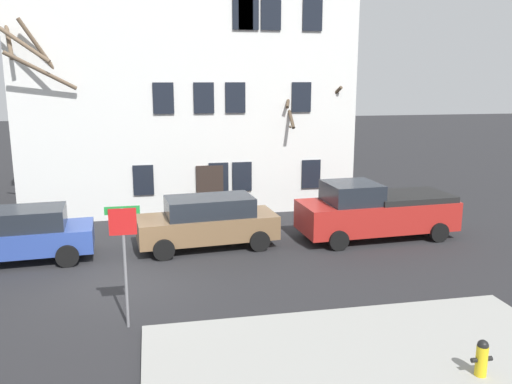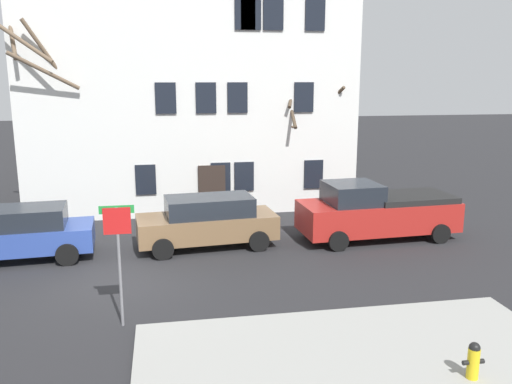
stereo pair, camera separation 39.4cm
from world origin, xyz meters
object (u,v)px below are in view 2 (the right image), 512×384
object	(u,v)px
pickup_truck_red	(376,211)
street_sign_pole	(118,243)
building_main	(189,76)
tree_bare_mid	(311,138)
tree_bare_near	(42,111)
fire_hydrant	(473,360)
car_brown_wagon	(208,221)
car_blue_wagon	(14,233)

from	to	relation	value
pickup_truck_red	street_sign_pole	size ratio (longest dim) A/B	1.97
building_main	tree_bare_mid	distance (m)	6.52
tree_bare_near	fire_hydrant	world-z (taller)	tree_bare_near
building_main	car_brown_wagon	bearing A→B (deg)	-89.42
fire_hydrant	street_sign_pole	bearing A→B (deg)	151.43
tree_bare_near	car_brown_wagon	xyz separation A→B (m)	(5.90, -4.49, -3.44)
building_main	street_sign_pole	bearing A→B (deg)	-100.01
tree_bare_near	fire_hydrant	xyz separation A→B (m)	(10.02, -13.51, -3.84)
car_brown_wagon	fire_hydrant	bearing A→B (deg)	-65.45
pickup_truck_red	building_main	bearing A→B (deg)	126.92
tree_bare_mid	car_blue_wagon	distance (m)	11.97
building_main	street_sign_pole	world-z (taller)	building_main
tree_bare_near	car_brown_wagon	bearing A→B (deg)	-37.26
building_main	street_sign_pole	xyz separation A→B (m)	(-2.36, -13.39, -3.68)
tree_bare_mid	fire_hydrant	distance (m)	13.72
pickup_truck_red	street_sign_pole	bearing A→B (deg)	-147.22
building_main	pickup_truck_red	bearing A→B (deg)	-53.08
building_main	car_blue_wagon	world-z (taller)	building_main
tree_bare_near	tree_bare_mid	distance (m)	10.75
tree_bare_near	car_brown_wagon	world-z (taller)	tree_bare_near
building_main	pickup_truck_red	distance (m)	11.05
fire_hydrant	street_sign_pole	xyz separation A→B (m)	(-6.57, 3.57, 1.50)
tree_bare_mid	fire_hydrant	world-z (taller)	tree_bare_mid
tree_bare_near	street_sign_pole	xyz separation A→B (m)	(3.45, -9.94, -2.35)
street_sign_pole	car_brown_wagon	bearing A→B (deg)	65.86
building_main	fire_hydrant	bearing A→B (deg)	-76.09
building_main	pickup_truck_red	size ratio (longest dim) A/B	2.53
car_brown_wagon	fire_hydrant	distance (m)	9.93
tree_bare_near	street_sign_pole	distance (m)	10.78
pickup_truck_red	street_sign_pole	world-z (taller)	street_sign_pole
car_blue_wagon	street_sign_pole	distance (m)	6.39
car_brown_wagon	fire_hydrant	world-z (taller)	car_brown_wagon
car_blue_wagon	fire_hydrant	size ratio (longest dim) A/B	6.77
car_blue_wagon	pickup_truck_red	xyz separation A→B (m)	(11.94, 0.21, 0.11)
tree_bare_mid	tree_bare_near	bearing A→B (deg)	179.72
tree_bare_mid	car_brown_wagon	bearing A→B (deg)	-137.12
tree_bare_near	tree_bare_mid	size ratio (longest dim) A/B	1.44
car_blue_wagon	street_sign_pole	size ratio (longest dim) A/B	1.71
car_brown_wagon	pickup_truck_red	bearing A→B (deg)	-0.57
car_brown_wagon	pickup_truck_red	distance (m)	5.93
car_blue_wagon	car_brown_wagon	bearing A→B (deg)	2.54
tree_bare_near	street_sign_pole	bearing A→B (deg)	-70.83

